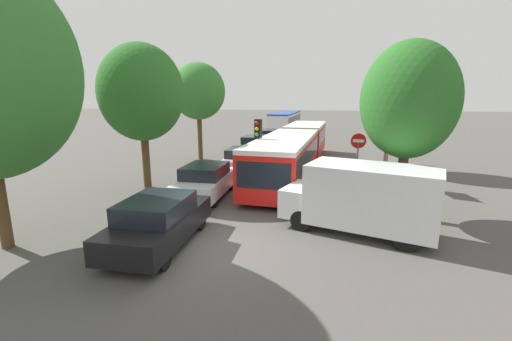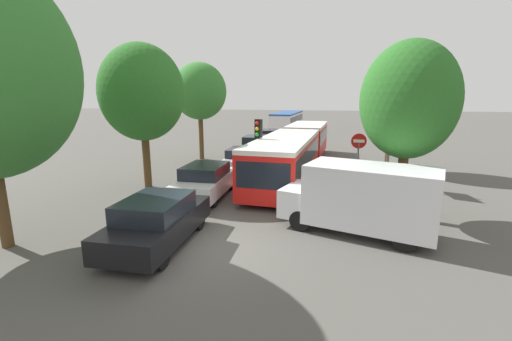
% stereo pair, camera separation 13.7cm
% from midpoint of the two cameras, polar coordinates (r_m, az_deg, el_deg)
% --- Properties ---
extents(ground_plane, '(200.00, 200.00, 0.00)m').
position_cam_midpoint_polar(ground_plane, '(10.76, -6.95, -12.62)').
color(ground_plane, '#4F4C47').
extents(articulated_bus, '(3.59, 16.64, 2.45)m').
position_cam_midpoint_polar(articulated_bus, '(21.08, 6.90, 3.81)').
color(articulated_bus, red).
rests_on(articulated_bus, ground).
extents(city_bus_rear, '(3.12, 11.32, 2.41)m').
position_cam_midpoint_polar(city_bus_rear, '(45.03, 5.36, 8.35)').
color(city_bus_rear, silver).
rests_on(city_bus_rear, ground).
extents(queued_car_black, '(1.90, 4.42, 1.53)m').
position_cam_midpoint_polar(queued_car_black, '(10.98, -15.81, -8.11)').
color(queued_car_black, black).
rests_on(queued_car_black, ground).
extents(queued_car_white, '(1.87, 4.35, 1.51)m').
position_cam_midpoint_polar(queued_car_white, '(15.65, -8.09, -1.66)').
color(queued_car_white, white).
rests_on(queued_car_white, ground).
extents(queued_car_silver, '(1.73, 4.03, 1.40)m').
position_cam_midpoint_polar(queued_car_silver, '(20.97, -2.11, 1.88)').
color(queued_car_silver, '#B7BABF').
rests_on(queued_car_silver, ground).
extents(queued_car_green, '(1.87, 4.34, 1.51)m').
position_cam_midpoint_polar(queued_car_green, '(26.45, 0.17, 4.21)').
color(queued_car_green, '#236638').
rests_on(queued_car_green, ground).
extents(queued_car_red, '(1.84, 4.28, 1.48)m').
position_cam_midpoint_polar(queued_car_red, '(31.59, 2.54, 5.51)').
color(queued_car_red, '#B21E19').
rests_on(queued_car_red, ground).
extents(white_van, '(5.35, 3.35, 2.31)m').
position_cam_midpoint_polar(white_van, '(11.90, 17.71, -4.26)').
color(white_van, silver).
rests_on(white_van, ground).
extents(traffic_light, '(0.38, 0.40, 3.40)m').
position_cam_midpoint_polar(traffic_light, '(16.89, 0.62, 5.48)').
color(traffic_light, '#56595E').
rests_on(traffic_light, ground).
extents(no_entry_sign, '(0.70, 0.08, 2.82)m').
position_cam_midpoint_polar(no_entry_sign, '(16.69, 16.87, 2.70)').
color(no_entry_sign, '#56595E').
rests_on(no_entry_sign, ground).
extents(direction_sign_post, '(0.29, 1.39, 3.60)m').
position_cam_midpoint_polar(direction_sign_post, '(18.02, 21.55, 5.28)').
color(direction_sign_post, '#56595E').
rests_on(direction_sign_post, ground).
extents(tree_left_mid, '(4.01, 4.01, 6.98)m').
position_cam_midpoint_polar(tree_left_mid, '(17.67, -18.40, 11.82)').
color(tree_left_mid, '#51381E').
rests_on(tree_left_mid, ground).
extents(tree_left_far, '(3.74, 3.74, 6.80)m').
position_cam_midpoint_polar(tree_left_far, '(24.84, -9.21, 12.87)').
color(tree_left_far, '#51381E').
rests_on(tree_left_far, ground).
extents(tree_right_near, '(3.39, 3.39, 6.46)m').
position_cam_midpoint_polar(tree_right_near, '(13.56, 24.40, 10.53)').
color(tree_right_near, '#51381E').
rests_on(tree_right_near, ground).
extents(tree_right_mid, '(3.45, 3.45, 6.46)m').
position_cam_midpoint_polar(tree_right_mid, '(22.31, 21.81, 11.10)').
color(tree_right_mid, '#51381E').
rests_on(tree_right_mid, ground).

